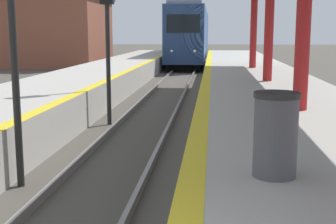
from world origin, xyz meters
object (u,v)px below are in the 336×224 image
signal_near (11,7)px  signal_mid (107,18)px  train (191,35)px  trash_bin (275,134)px

signal_near → signal_mid: bearing=86.6°
train → trash_bin: (2.55, -35.33, -0.86)m
signal_mid → train: bearing=87.9°
train → signal_near: train is taller
signal_near → trash_bin: 4.72m
train → trash_bin: bearing=-85.9°
signal_mid → trash_bin: signal_mid is taller
train → signal_mid: bearing=-92.1°
signal_near → train: bearing=87.7°
train → signal_mid: (-1.01, -27.70, 0.64)m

